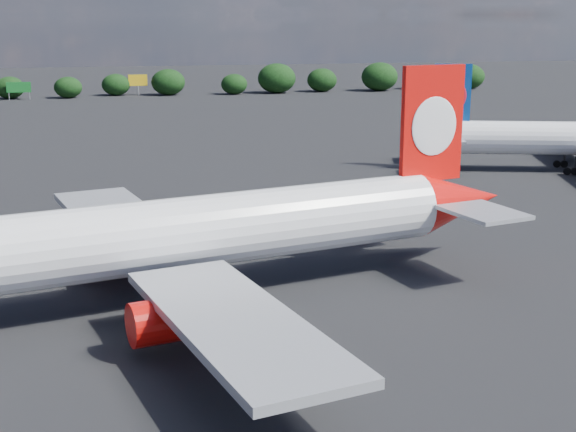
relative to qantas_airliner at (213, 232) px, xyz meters
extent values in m
plane|color=black|center=(-11.86, 40.64, -5.19)|extent=(500.00, 500.00, 0.00)
cylinder|color=white|center=(-1.77, -0.43, 0.17)|extent=(40.83, 14.73, 5.36)
cone|color=red|center=(22.18, 5.33, 0.17)|extent=(9.59, 7.21, 5.36)
cube|color=red|center=(19.06, 4.58, 7.03)|extent=(5.85, 1.90, 9.64)
ellipsoid|color=white|center=(19.13, 4.27, 6.83)|extent=(4.42, 1.26, 4.93)
ellipsoid|color=white|center=(18.98, 4.90, 6.83)|extent=(4.42, 1.26, 4.93)
cube|color=#9D9EA4|center=(21.48, -0.90, 0.60)|extent=(6.19, 7.38, 0.32)
cube|color=#9D9EA4|center=(18.72, 10.56, 0.60)|extent=(6.19, 7.38, 0.32)
cube|color=#9D9EA4|center=(-0.60, -14.47, -1.55)|extent=(11.78, 22.46, 0.59)
cube|color=#9D9EA4|center=(-7.11, 12.61, -1.55)|extent=(11.78, 22.46, 0.59)
cylinder|color=red|center=(-3.94, -9.76, -2.94)|extent=(5.88, 4.06, 2.89)
cube|color=#9D9EA4|center=(-3.94, -9.76, -2.19)|extent=(2.37, 0.86, 1.29)
cylinder|color=red|center=(-7.94, 6.90, -2.94)|extent=(5.88, 4.06, 2.89)
cube|color=#9D9EA4|center=(-7.94, 6.90, -2.19)|extent=(2.37, 0.86, 1.29)
cylinder|color=black|center=(1.06, -3.05, -3.58)|extent=(0.36, 0.36, 2.68)
cylinder|color=black|center=(1.06, -3.05, -4.60)|extent=(1.26, 0.74, 1.18)
cylinder|color=black|center=(2.21, -2.78, -4.60)|extent=(1.26, 0.74, 1.18)
cylinder|color=black|center=(-0.44, 3.20, -3.58)|extent=(0.36, 0.36, 2.68)
cylinder|color=black|center=(-0.44, 3.20, -4.60)|extent=(1.26, 0.74, 1.18)
cylinder|color=black|center=(0.70, 3.47, -4.60)|extent=(1.26, 0.74, 1.18)
cone|color=white|center=(35.94, 45.74, -0.60)|extent=(8.34, 6.49, 4.59)
cube|color=#0D4296|center=(38.58, 44.95, 5.27)|extent=(4.97, 1.88, 8.25)
ellipsoid|color=red|center=(38.50, 44.69, 5.10)|extent=(3.74, 1.28, 4.22)
ellipsoid|color=red|center=(38.66, 45.21, 5.10)|extent=(3.74, 1.28, 4.22)
cube|color=#9D9EA4|center=(36.26, 40.38, -0.24)|extent=(5.53, 6.45, 0.28)
cube|color=#9D9EA4|center=(39.14, 50.05, -0.24)|extent=(5.53, 6.45, 0.28)
cube|color=#9D9EA4|center=(61.32, 50.61, -2.07)|extent=(10.95, 19.28, 0.50)
cylinder|color=black|center=(53.61, 37.60, -3.81)|extent=(0.32, 0.32, 2.29)
cylinder|color=black|center=(53.61, 37.60, -4.68)|extent=(1.08, 0.68, 1.01)
cylinder|color=black|center=(52.65, 37.88, -4.68)|extent=(1.08, 0.68, 1.01)
cylinder|color=black|center=(55.19, 42.87, -3.81)|extent=(0.32, 0.32, 2.29)
cylinder|color=black|center=(55.19, 42.87, -4.68)|extent=(1.08, 0.68, 1.01)
cylinder|color=black|center=(54.22, 43.16, -4.68)|extent=(1.08, 0.68, 1.01)
cube|color=#146723|center=(-29.86, 156.64, -1.99)|extent=(6.00, 0.30, 2.60)
cylinder|color=#92959A|center=(-32.36, 156.64, -4.19)|extent=(0.20, 0.20, 2.00)
cylinder|color=#92959A|center=(-27.36, 156.64, -4.19)|extent=(0.20, 0.20, 2.00)
cube|color=yellow|center=(0.14, 162.64, -1.19)|extent=(5.00, 0.30, 3.00)
cylinder|color=#92959A|center=(0.14, 162.64, -3.94)|extent=(0.30, 0.30, 2.50)
ellipsoid|color=black|center=(-32.44, 160.27, -2.35)|extent=(7.37, 6.24, 5.67)
ellipsoid|color=black|center=(-17.88, 158.76, -2.44)|extent=(7.15, 6.05, 5.50)
ellipsoid|color=black|center=(-5.69, 163.08, -2.32)|extent=(7.47, 6.32, 5.74)
ellipsoid|color=black|center=(8.08, 161.02, -1.71)|extent=(9.04, 7.65, 6.95)
ellipsoid|color=black|center=(25.71, 159.36, -2.43)|extent=(7.18, 6.07, 5.52)
ellipsoid|color=black|center=(37.72, 160.48, -1.12)|extent=(10.57, 8.94, 8.13)
ellipsoid|color=black|center=(50.97, 161.88, -1.95)|extent=(8.43, 7.13, 6.48)
ellipsoid|color=black|center=(67.52, 160.72, -1.18)|extent=(10.42, 8.82, 8.01)
ellipsoid|color=black|center=(81.37, 163.64, -1.88)|extent=(8.60, 7.27, 6.61)
ellipsoid|color=black|center=(95.10, 161.31, -1.63)|extent=(9.24, 7.82, 7.11)
camera|label=1|loc=(-6.93, -57.91, 15.83)|focal=50.00mm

